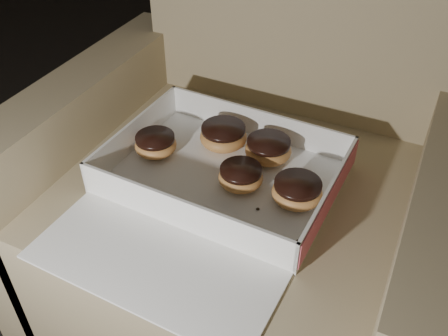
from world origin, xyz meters
TOP-DOWN VIEW (x-y plane):
  - floor at (0.00, 0.00)m, footprint 4.50×4.50m
  - armchair at (0.22, -0.05)m, footprint 0.88×0.74m
  - bakery_box at (0.20, -0.18)m, footprint 0.45×0.53m
  - donut_a at (0.26, -0.04)m, footprint 0.10×0.10m
  - donut_b at (0.24, -0.14)m, footprint 0.09×0.09m
  - donut_c at (0.15, -0.04)m, footprint 0.10×0.10m
  - donut_d at (0.35, -0.14)m, footprint 0.09×0.09m
  - donut_e at (0.04, -0.12)m, footprint 0.09×0.09m
  - crumb_a at (0.30, -0.19)m, footprint 0.01×0.01m
  - crumb_b at (0.24, -0.16)m, footprint 0.01×0.01m
  - crumb_c at (0.39, -0.24)m, footprint 0.01×0.01m

SIDE VIEW (x-z plane):
  - floor at x=0.00m, z-range 0.00..0.00m
  - armchair at x=0.22m, z-range -0.17..0.75m
  - crumb_a at x=0.30m, z-range 0.42..0.42m
  - crumb_b at x=0.24m, z-range 0.42..0.42m
  - crumb_c at x=0.39m, z-range 0.42..0.42m
  - bakery_box at x=0.20m, z-range 0.39..0.46m
  - donut_b at x=0.24m, z-range 0.42..0.46m
  - donut_e at x=0.04m, z-range 0.42..0.46m
  - donut_d at x=0.35m, z-range 0.42..0.47m
  - donut_a at x=0.26m, z-range 0.42..0.47m
  - donut_c at x=0.15m, z-range 0.42..0.47m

